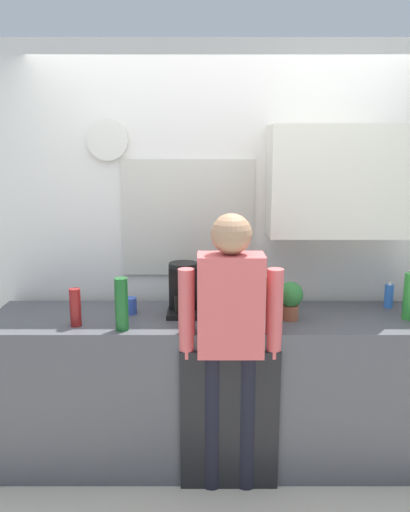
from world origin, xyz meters
TOP-DOWN VIEW (x-y plane):
  - ground_plane at (0.00, 0.00)m, footprint 8.00×8.00m
  - kitchen_counter at (0.00, 0.30)m, footprint 2.89×0.64m
  - dishwasher_panel at (-0.00, -0.03)m, footprint 0.56×0.02m
  - back_wall_assembly at (0.08, 0.70)m, footprint 4.49×0.42m
  - coffee_maker at (-0.27, 0.34)m, footprint 0.20×0.20m
  - bottle_amber_beer at (0.21, 0.33)m, footprint 0.06×0.06m
  - bottle_olive_oil at (0.03, 0.26)m, footprint 0.06×0.06m
  - bottle_red_vinegar at (-0.88, 0.13)m, footprint 0.06×0.06m
  - bottle_dark_sauce at (-0.15, 0.06)m, footprint 0.06×0.06m
  - bottle_green_wine at (-0.60, 0.06)m, footprint 0.07×0.07m
  - cup_terracotta_mug at (-0.09, 0.18)m, footprint 0.08×0.08m
  - cup_blue_mug at (-0.60, 0.35)m, footprint 0.08×0.08m
  - potted_plant at (0.37, 0.24)m, footprint 0.15×0.15m
  - dish_soap at (1.03, 0.48)m, footprint 0.06×0.06m
  - person_at_sink at (0.00, 0.00)m, footprint 0.57×0.22m

SIDE VIEW (x-z plane):
  - ground_plane at x=0.00m, z-range 0.00..0.00m
  - dishwasher_panel at x=0.00m, z-range 0.00..0.84m
  - kitchen_counter at x=0.00m, z-range 0.00..0.93m
  - person_at_sink at x=0.00m, z-range 0.15..1.75m
  - cup_terracotta_mug at x=-0.09m, z-range 0.93..1.03m
  - cup_blue_mug at x=-0.60m, z-range 0.93..1.03m
  - dish_soap at x=1.03m, z-range 0.92..1.10m
  - bottle_dark_sauce at x=-0.15m, z-range 0.93..1.11m
  - bottle_red_vinegar at x=-0.88m, z-range 0.93..1.15m
  - bottle_amber_beer at x=0.21m, z-range 0.93..1.16m
  - bottle_olive_oil at x=0.03m, z-range 0.93..1.18m
  - potted_plant at x=0.37m, z-range 0.95..1.18m
  - coffee_maker at x=-0.27m, z-range 0.92..1.25m
  - bottle_green_wine at x=-0.60m, z-range 0.93..1.23m
  - back_wall_assembly at x=0.08m, z-range 0.06..2.66m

